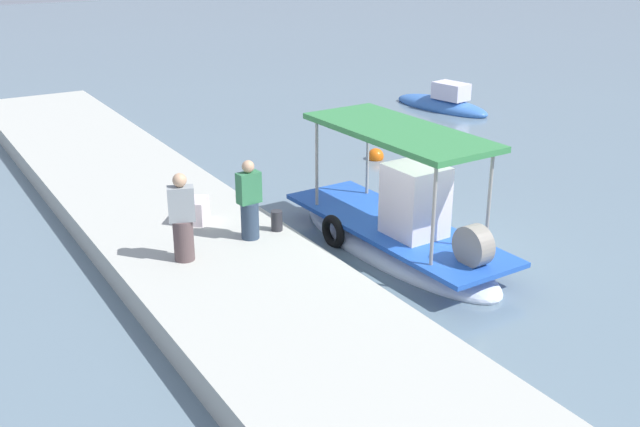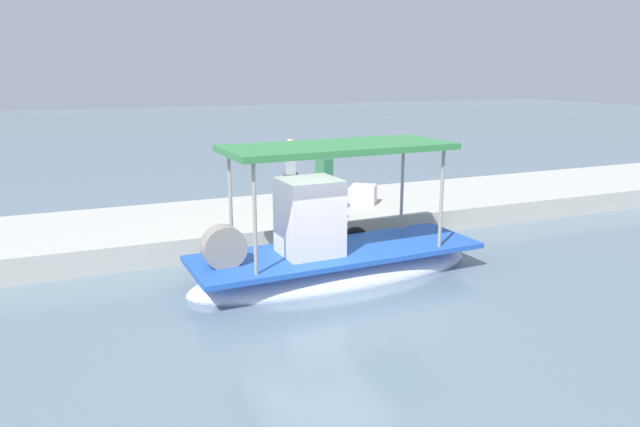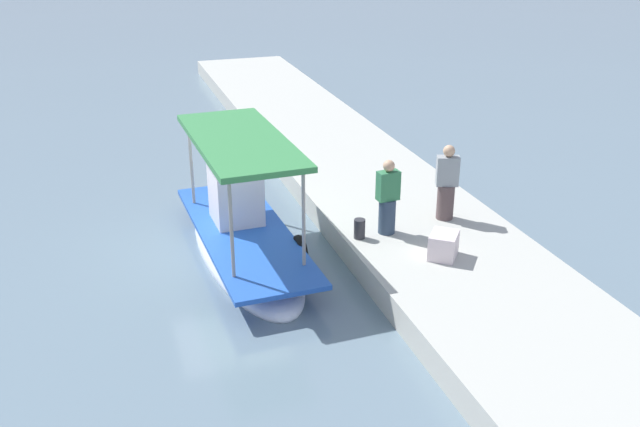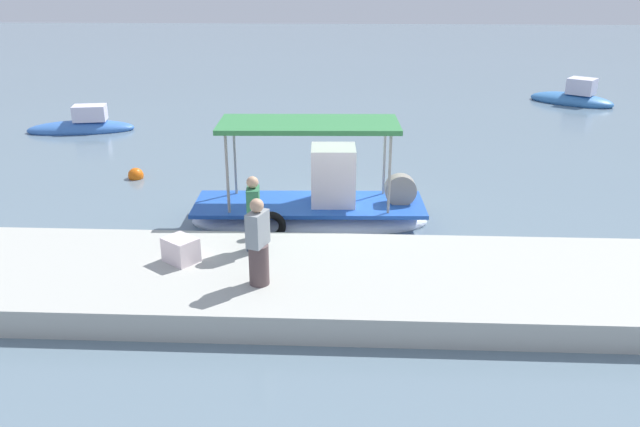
{
  "view_description": "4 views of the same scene",
  "coord_description": "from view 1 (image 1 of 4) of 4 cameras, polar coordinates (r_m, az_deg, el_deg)",
  "views": [
    {
      "loc": [
        11.42,
        -9.44,
        6.56
      ],
      "look_at": [
        -0.77,
        -2.06,
        1.1
      ],
      "focal_mm": 42.69,
      "sensor_mm": 36.0,
      "label": 1
    },
    {
      "loc": [
        4.1,
        9.74,
        4.01
      ],
      "look_at": [
        -1.17,
        -2.64,
        0.73
      ],
      "focal_mm": 32.7,
      "sensor_mm": 36.0,
      "label": 2
    },
    {
      "loc": [
        -14.6,
        2.47,
        7.13
      ],
      "look_at": [
        -1.12,
        -1.88,
        1.0
      ],
      "focal_mm": 40.58,
      "sensor_mm": 36.0,
      "label": 3
    },
    {
      "loc": [
        0.43,
        -15.72,
        6.25
      ],
      "look_at": [
        -0.23,
        -1.46,
        0.71
      ],
      "focal_mm": 36.09,
      "sensor_mm": 36.0,
      "label": 4
    }
  ],
  "objects": [
    {
      "name": "moored_boat_near",
      "position": [
        29.23,
        9.17,
        8.09
      ],
      "size": [
        4.35,
        2.12,
        1.29
      ],
      "color": "#396CC0",
      "rests_on": "ground_plane"
    },
    {
      "name": "dock_quay",
      "position": [
        14.06,
        -5.76,
        -5.7
      ],
      "size": [
        36.0,
        3.81,
        0.55
      ],
      "primitive_type": "cube",
      "color": "#B4B4AB",
      "rests_on": "ground_plane"
    },
    {
      "name": "mooring_bollard",
      "position": [
        15.84,
        -3.26,
        -0.54
      ],
      "size": [
        0.24,
        0.24,
        0.43
      ],
      "primitive_type": "cylinder",
      "color": "#2D2D33",
      "rests_on": "dock_quay"
    },
    {
      "name": "fisherman_near_bollard",
      "position": [
        15.3,
        -5.32,
        0.75
      ],
      "size": [
        0.4,
        0.49,
        1.65
      ],
      "color": "#2E3F55",
      "rests_on": "dock_quay"
    },
    {
      "name": "marker_buoy",
      "position": [
        22.63,
        4.19,
        4.31
      ],
      "size": [
        0.48,
        0.48,
        0.48
      ],
      "color": "orange",
      "rests_on": "ground_plane"
    },
    {
      "name": "fisherman_by_crate",
      "position": [
        14.46,
        -10.28,
        -0.58
      ],
      "size": [
        0.49,
        0.55,
        1.73
      ],
      "color": "#554344",
      "rests_on": "dock_quay"
    },
    {
      "name": "cargo_crate",
      "position": [
        16.47,
        -9.43,
        0.22
      ],
      "size": [
        0.83,
        0.81,
        0.51
      ],
      "primitive_type": "cube",
      "rotation": [
        0.0,
        0.0,
        2.48
      ],
      "color": "silver",
      "rests_on": "dock_quay"
    },
    {
      "name": "ground_plane",
      "position": [
        16.2,
        7.69,
        -3.12
      ],
      "size": [
        120.0,
        120.0,
        0.0
      ],
      "primitive_type": "plane",
      "color": "slate"
    },
    {
      "name": "main_fishing_boat",
      "position": [
        16.16,
        5.86,
        -1.35
      ],
      "size": [
        6.16,
        2.16,
        3.02
      ],
      "color": "silver",
      "rests_on": "ground_plane"
    }
  ]
}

